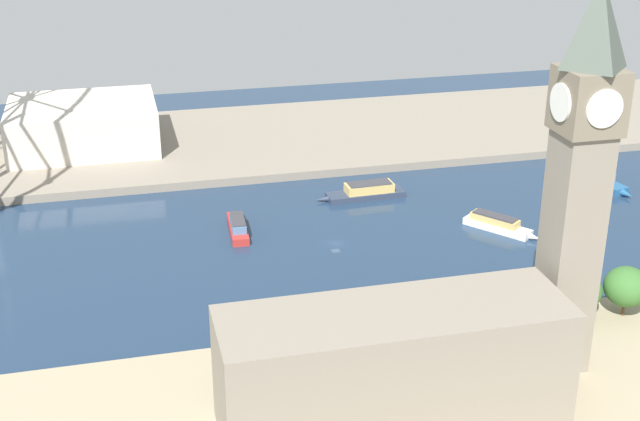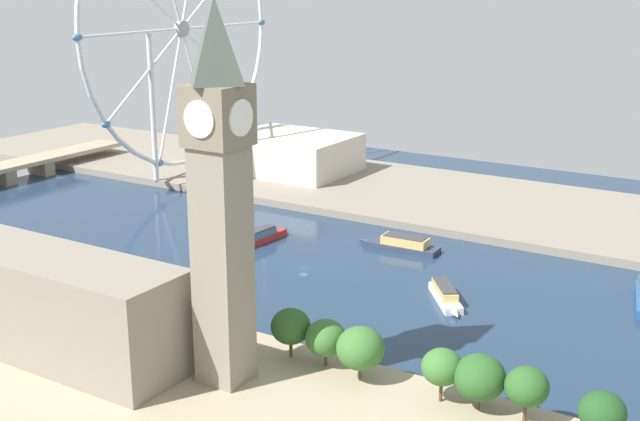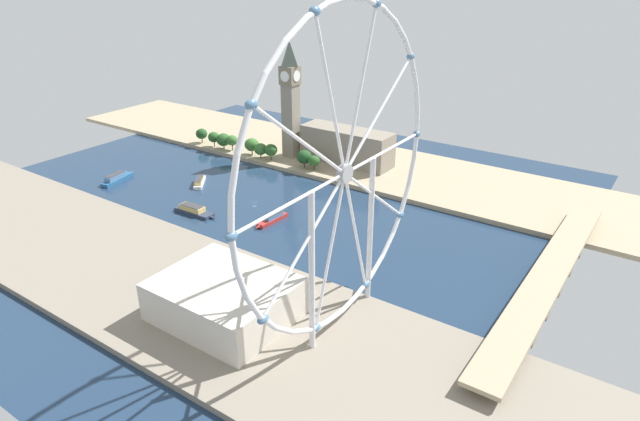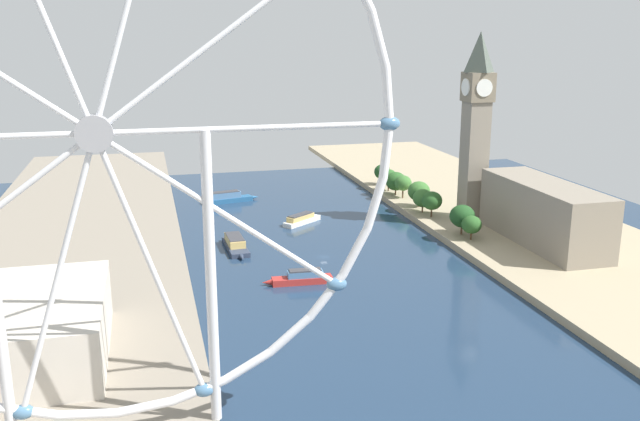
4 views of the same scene
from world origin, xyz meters
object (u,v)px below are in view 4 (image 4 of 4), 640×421
Objects in this scene: tour_boat_0 at (302,219)px; tour_boat_1 at (301,278)px; clock_tower at (476,124)px; parliament_block at (544,213)px; tour_boat_3 at (228,198)px; ferris_wheel at (95,137)px; riverside_hall at (19,330)px; tour_boat_2 at (235,244)px.

tour_boat_1 is at bearing -140.41° from tour_boat_0.
parliament_block is (-11.27, 43.17, -32.27)m from clock_tower.
tour_boat_0 is at bearing -35.83° from parliament_block.
tour_boat_1 reaches higher than tour_boat_0.
parliament_block is at bearing 104.63° from clock_tower.
clock_tower is at bearing -46.44° from tour_boat_3.
parliament_block is at bearing -148.44° from ferris_wheel.
tour_boat_1 is (107.46, 15.32, -13.71)m from parliament_block.
parliament_block is at bearing -162.52° from riverside_hall.
tour_boat_3 is (-6.95, -83.60, 0.32)m from tour_boat_2.
tour_boat_3 is at bearing 82.44° from tour_boat_0.
clock_tower reaches higher than tour_boat_0.
clock_tower is 216.91m from ferris_wheel.
riverside_hall is 193.29m from tour_boat_3.
riverside_hall is (184.17, 104.70, -36.35)m from clock_tower.
tour_boat_3 is (107.13, -72.33, -45.57)m from clock_tower.
riverside_hall is at bearing -125.94° from tour_boat_3.
tour_boat_1 is at bearing 31.30° from clock_tower.
tour_boat_0 is (89.04, -64.30, -13.74)m from parliament_block.
parliament_block reaches higher than tour_boat_1.
parliament_block reaches higher than tour_boat_0.
tour_boat_0 is 59.03m from tour_boat_3.
clock_tower is 1.56× the size of riverside_hall.
clock_tower is at bearing 93.45° from tour_boat_2.
tour_boat_2 is (36.32, 32.40, 0.11)m from tour_boat_0.
tour_boat_3 is at bearing -81.68° from tour_boat_1.
tour_boat_0 is 0.72× the size of tour_boat_2.
riverside_hall is 1.76× the size of tour_boat_2.
riverside_hall is at bearing -39.06° from tour_boat_2.
ferris_wheel reaches higher than tour_boat_3.
parliament_block is at bearing -73.22° from tour_boat_0.
clock_tower is 123.49m from tour_boat_2.
clock_tower is 3.81× the size of tour_boat_0.
clock_tower is 121.61m from tour_boat_1.
tour_boat_1 is at bearing -97.64° from tour_boat_3.
tour_boat_3 is (-77.04, -177.03, -9.22)m from riverside_hall.
tour_boat_2 reaches higher than tour_boat_1.
parliament_block reaches higher than riverside_hall.
tour_boat_2 is at bearing -65.70° from tour_boat_1.
parliament_block is at bearing -168.35° from tour_boat_1.
clock_tower is 2.77× the size of tour_boat_3.
clock_tower is at bearing -137.03° from ferris_wheel.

